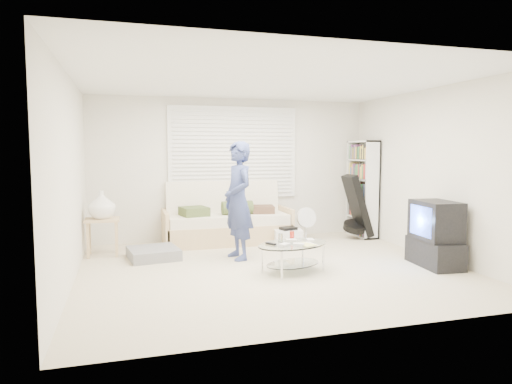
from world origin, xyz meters
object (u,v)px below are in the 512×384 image
object	(u,v)px
tv_unit	(435,235)
bookshelf	(362,189)
coffee_table	(293,249)
futon_sofa	(227,223)

from	to	relation	value
tv_unit	bookshelf	bearing A→B (deg)	86.82
bookshelf	coffee_table	distance (m)	2.97
bookshelf	tv_unit	bearing A→B (deg)	-93.18
futon_sofa	coffee_table	xyz separation A→B (m)	(0.42, -2.12, -0.04)
futon_sofa	bookshelf	distance (m)	2.59
futon_sofa	coffee_table	size ratio (longest dim) A/B	1.82
futon_sofa	tv_unit	xyz separation A→B (m)	(2.40, -2.36, 0.09)
bookshelf	tv_unit	world-z (taller)	bookshelf
futon_sofa	tv_unit	world-z (taller)	futon_sofa
tv_unit	coffee_table	distance (m)	2.00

